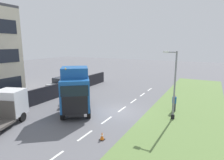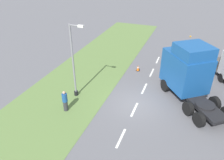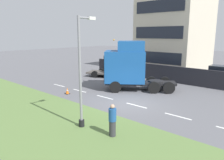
{
  "view_description": "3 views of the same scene",
  "coord_description": "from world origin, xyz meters",
  "views": [
    {
      "loc": [
        -7.76,
        15.99,
        6.64
      ],
      "look_at": [
        1.03,
        -0.43,
        3.02
      ],
      "focal_mm": 30.0,
      "sensor_mm": 36.0,
      "label": 1
    },
    {
      "loc": [
        3.11,
        -13.7,
        10.24
      ],
      "look_at": [
        -1.73,
        -0.95,
        2.37
      ],
      "focal_mm": 35.0,
      "sensor_mm": 36.0,
      "label": 2
    },
    {
      "loc": [
        -12.53,
        -9.47,
        5.11
      ],
      "look_at": [
        -0.85,
        0.94,
        1.81
      ],
      "focal_mm": 35.0,
      "sensor_mm": 36.0,
      "label": 3
    }
  ],
  "objects": [
    {
      "name": "pedestrian",
      "position": [
        -4.81,
        -2.62,
        0.83
      ],
      "size": [
        0.39,
        0.39,
        1.7
      ],
      "color": "#333338",
      "rests_on": "ground"
    },
    {
      "name": "lorry_cab",
      "position": [
        3.28,
        2.66,
        2.26
      ],
      "size": [
        5.81,
        6.45,
        4.65
      ],
      "rotation": [
        0.0,
        0.0,
        0.66
      ],
      "color": "black",
      "rests_on": "ground"
    },
    {
      "name": "traffic_cone_lead",
      "position": [
        -1.42,
        5.64,
        0.28
      ],
      "size": [
        0.36,
        0.36,
        0.58
      ],
      "color": "black",
      "rests_on": "ground"
    },
    {
      "name": "grass_verge",
      "position": [
        -6.0,
        0.0,
        0.01
      ],
      "size": [
        7.0,
        44.0,
        0.01
      ],
      "color": "#607F42",
      "rests_on": "ground"
    },
    {
      "name": "parked_car",
      "position": [
        10.71,
        -3.44,
        0.99
      ],
      "size": [
        2.01,
        4.58,
        2.03
      ],
      "rotation": [
        0.0,
        0.0,
        0.06
      ],
      "color": "#9EA3A8",
      "rests_on": "ground"
    },
    {
      "name": "lane_markings",
      "position": [
        0.0,
        -0.7,
        0.0
      ],
      "size": [
        0.16,
        21.0,
        0.0
      ],
      "color": "white",
      "rests_on": "ground"
    },
    {
      "name": "boundary_wall",
      "position": [
        9.0,
        0.0,
        0.88
      ],
      "size": [
        0.25,
        24.0,
        1.76
      ],
      "color": "#232328",
      "rests_on": "ground"
    },
    {
      "name": "ground_plane",
      "position": [
        0.0,
        0.0,
        0.0
      ],
      "size": [
        120.0,
        120.0,
        0.0
      ],
      "primitive_type": "plane",
      "color": "slate",
      "rests_on": "ground"
    },
    {
      "name": "lamp_post",
      "position": [
        -5.0,
        -0.55,
        2.78
      ],
      "size": [
        1.28,
        0.32,
        6.04
      ],
      "color": "black",
      "rests_on": "ground"
    },
    {
      "name": "flatbed_truck",
      "position": [
        7.08,
        6.9,
        1.46
      ],
      "size": [
        3.73,
        5.67,
        2.78
      ],
      "rotation": [
        0.0,
        0.0,
        3.48
      ],
      "color": "silver",
      "rests_on": "ground"
    }
  ]
}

